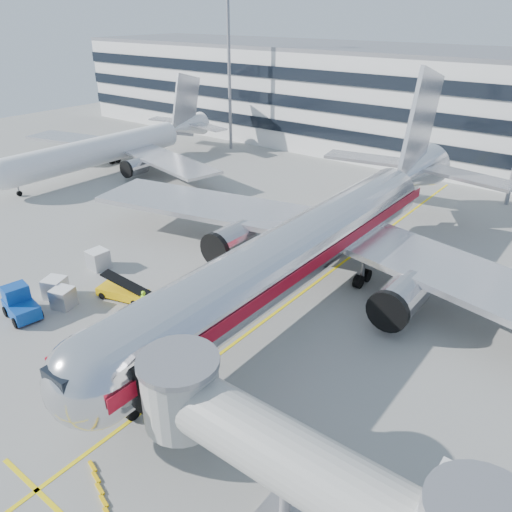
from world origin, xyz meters
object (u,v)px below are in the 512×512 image
Objects in this scene: belt_loader at (123,292)px; main_jet at (318,238)px; cargo_container_front at (63,298)px; ramp_worker at (144,302)px; baggage_tug at (20,304)px; cargo_container_left at (55,288)px; cargo_container_right at (98,259)px.

main_jet is at bearing 46.55° from belt_loader.
ramp_worker is at bearing 29.65° from cargo_container_front.
cargo_container_front is 6.59m from ramp_worker.
baggage_tug is 9.28m from ramp_worker.
belt_loader is at bearing 35.37° from cargo_container_left.
main_jet reaches higher than baggage_tug.
ramp_worker is (-7.90, -11.92, -3.29)m from main_jet.
belt_loader is 6.29m from cargo_container_right.
belt_loader is at bearing 131.36° from ramp_worker.
cargo_container_right is (-1.48, 5.22, 0.02)m from cargo_container_left.
cargo_container_right reaches higher than cargo_container_front.
ramp_worker is at bearing 40.23° from baggage_tug.
main_jet is at bearing 50.10° from baggage_tug.
cargo_container_left is (-4.46, -3.16, 0.24)m from belt_loader.
main_jet is 11.20× the size of belt_loader.
cargo_container_left is 1.20× the size of cargo_container_right.
belt_loader is 2.41× the size of ramp_worker.
belt_loader reaches higher than cargo_container_front.
ramp_worker is (7.08, 5.99, -0.10)m from baggage_tug.
cargo_container_front is at bearing -131.90° from main_jet.
cargo_container_right is at bearing 160.86° from belt_loader.
cargo_container_right is 6.56m from cargo_container_front.
cargo_container_left is at bearing 165.42° from cargo_container_front.
baggage_tug is at bearing -82.42° from cargo_container_left.
baggage_tug reaches higher than cargo_container_right.
cargo_container_right is 0.92× the size of cargo_container_front.
cargo_container_front is (-2.67, -3.63, 0.20)m from belt_loader.
main_jet reaches higher than cargo_container_right.
ramp_worker is at bearing 20.43° from cargo_container_left.
baggage_tug is 1.69× the size of cargo_container_left.
ramp_worker is at bearing -15.11° from cargo_container_right.
cargo_container_right is (-1.91, 8.42, -0.19)m from baggage_tug.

